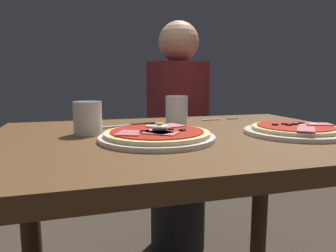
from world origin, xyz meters
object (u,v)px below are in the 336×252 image
object	(u,v)px
pizza_foreground	(157,135)
knife	(132,125)
fork	(217,119)
water_glass_far	(88,120)
water_glass_near	(177,112)
pizza_across_left	(295,130)
dining_table	(184,177)
diner_person	(178,145)

from	to	relation	value
pizza_foreground	knife	size ratio (longest dim) A/B	1.54
fork	water_glass_far	bearing A→B (deg)	-158.97
water_glass_near	fork	xyz separation A→B (m)	(0.18, 0.06, -0.04)
pizza_foreground	pizza_across_left	bearing A→B (deg)	-3.26
pizza_across_left	knife	size ratio (longest dim) A/B	1.45
pizza_across_left	pizza_foreground	bearing A→B (deg)	176.74
pizza_foreground	water_glass_near	size ratio (longest dim) A/B	3.02
water_glass_far	fork	xyz separation A→B (m)	(0.49, 0.19, -0.04)
pizza_across_left	fork	size ratio (longest dim) A/B	1.77
dining_table	diner_person	world-z (taller)	diner_person
dining_table	water_glass_near	size ratio (longest dim) A/B	10.87
water_glass_near	diner_person	xyz separation A→B (m)	(0.16, 0.46, -0.22)
dining_table	water_glass_near	world-z (taller)	water_glass_near
pizza_foreground	pizza_across_left	distance (m)	0.40
pizza_foreground	dining_table	bearing A→B (deg)	35.41
dining_table	pizza_across_left	xyz separation A→B (m)	(0.30, -0.09, 0.14)
water_glass_far	diner_person	bearing A→B (deg)	52.01
knife	diner_person	bearing A→B (deg)	55.61
dining_table	knife	distance (m)	0.27
dining_table	knife	world-z (taller)	knife
pizza_across_left	fork	xyz separation A→B (m)	(-0.08, 0.35, -0.01)
dining_table	water_glass_near	distance (m)	0.26
fork	knife	world-z (taller)	knife
water_glass_near	water_glass_far	xyz separation A→B (m)	(-0.30, -0.13, -0.00)
pizza_across_left	dining_table	bearing A→B (deg)	163.02
pizza_across_left	water_glass_far	distance (m)	0.59
pizza_foreground	water_glass_far	world-z (taller)	water_glass_far
dining_table	knife	bearing A→B (deg)	120.50
pizza_across_left	diner_person	distance (m)	0.78
dining_table	knife	size ratio (longest dim) A/B	5.56
water_glass_near	diner_person	distance (m)	0.54
dining_table	diner_person	size ratio (longest dim) A/B	0.91
fork	water_glass_near	bearing A→B (deg)	-161.68
dining_table	pizza_foreground	bearing A→B (deg)	-144.59
pizza_across_left	knife	xyz separation A→B (m)	(-0.42, 0.29, -0.01)
water_glass_far	diner_person	world-z (taller)	diner_person
water_glass_near	knife	distance (m)	0.16
water_glass_near	diner_person	bearing A→B (deg)	71.29
water_glass_far	knife	world-z (taller)	water_glass_far
fork	pizza_across_left	bearing A→B (deg)	-77.16
pizza_foreground	water_glass_far	bearing A→B (deg)	140.79
knife	diner_person	size ratio (longest dim) A/B	0.16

